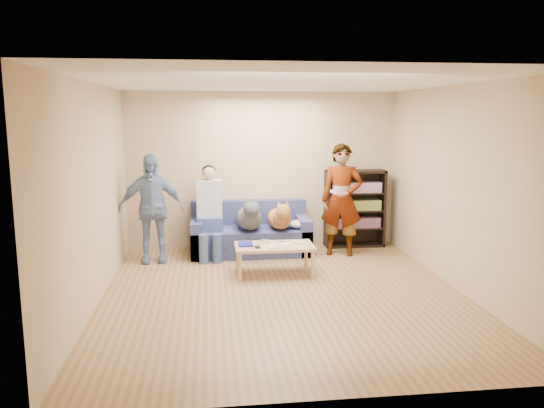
{
  "coord_description": "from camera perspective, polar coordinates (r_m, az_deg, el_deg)",
  "views": [
    {
      "loc": [
        -0.91,
        -6.29,
        2.23
      ],
      "look_at": [
        0.0,
        1.2,
        0.95
      ],
      "focal_mm": 35.0,
      "sensor_mm": 36.0,
      "label": 1
    }
  ],
  "objects": [
    {
      "name": "ground",
      "position": [
        6.73,
        1.25,
        -9.72
      ],
      "size": [
        5.0,
        5.0,
        0.0
      ],
      "primitive_type": "plane",
      "color": "olive",
      "rests_on": "ground"
    },
    {
      "name": "ceiling",
      "position": [
        6.36,
        1.34,
        12.96
      ],
      "size": [
        5.0,
        5.0,
        0.0
      ],
      "primitive_type": "plane",
      "rotation": [
        3.14,
        0.0,
        0.0
      ],
      "color": "white",
      "rests_on": "ground"
    },
    {
      "name": "wall_right",
      "position": [
        7.1,
        19.58,
        1.54
      ],
      "size": [
        0.0,
        5.0,
        5.0
      ],
      "primitive_type": "plane",
      "rotation": [
        1.57,
        0.0,
        -1.57
      ],
      "color": "tan",
      "rests_on": "ground"
    },
    {
      "name": "bookshelf",
      "position": [
        9.09,
        8.87,
        -0.3
      ],
      "size": [
        1.0,
        0.34,
        1.3
      ],
      "color": "black",
      "rests_on": "ground"
    },
    {
      "name": "dog_gray",
      "position": [
        8.33,
        -2.45,
        -1.41
      ],
      "size": [
        0.41,
        1.25,
        0.59
      ],
      "color": "#4A4B54",
      "rests_on": "sofa"
    },
    {
      "name": "headphone_cup_a",
      "position": [
        7.46,
        1.8,
        -4.34
      ],
      "size": [
        0.07,
        0.07,
        0.02
      ],
      "primitive_type": "cylinder",
      "color": "white",
      "rests_on": "coffee_table"
    },
    {
      "name": "controller_a",
      "position": [
        7.58,
        2.26,
        -4.07
      ],
      "size": [
        0.04,
        0.13,
        0.03
      ],
      "primitive_type": "cube",
      "color": "silver",
      "rests_on": "coffee_table"
    },
    {
      "name": "camera_silver",
      "position": [
        7.55,
        -0.77,
        -4.05
      ],
      "size": [
        0.11,
        0.06,
        0.05
      ],
      "primitive_type": "cube",
      "color": "silver",
      "rests_on": "coffee_table"
    },
    {
      "name": "wall_back",
      "position": [
        8.88,
        -1.01,
        3.62
      ],
      "size": [
        4.5,
        0.0,
        4.5
      ],
      "primitive_type": "plane",
      "rotation": [
        1.57,
        0.0,
        0.0
      ],
      "color": "tan",
      "rests_on": "ground"
    },
    {
      "name": "pen_orange",
      "position": [
        7.29,
        0.25,
        -4.71
      ],
      "size": [
        0.13,
        0.06,
        0.01
      ],
      "primitive_type": "cylinder",
      "rotation": [
        0.0,
        1.57,
        0.35
      ],
      "color": "orange",
      "rests_on": "coffee_table"
    },
    {
      "name": "coffee_table",
      "position": [
        7.46,
        0.25,
        -4.77
      ],
      "size": [
        1.1,
        0.6,
        0.42
      ],
      "color": "tan",
      "rests_on": "ground"
    },
    {
      "name": "dog_tan",
      "position": [
        8.39,
        0.85,
        -1.49
      ],
      "size": [
        0.37,
        1.14,
        0.53
      ],
      "color": "#BE8A3A",
      "rests_on": "sofa"
    },
    {
      "name": "pen_black",
      "position": [
        7.64,
        0.98,
        -4.05
      ],
      "size": [
        0.13,
        0.08,
        0.01
      ],
      "primitive_type": "cylinder",
      "rotation": [
        0.0,
        1.57,
        -0.52
      ],
      "color": "black",
      "rests_on": "coffee_table"
    },
    {
      "name": "person_standing_right",
      "position": [
        8.47,
        7.5,
        0.45
      ],
      "size": [
        0.75,
        0.6,
        1.78
      ],
      "primitive_type": "imported",
      "rotation": [
        0.0,
        0.0,
        -0.3
      ],
      "color": "gray",
      "rests_on": "ground"
    },
    {
      "name": "sofa",
      "position": [
        8.63,
        -2.37,
        -3.42
      ],
      "size": [
        1.9,
        0.85,
        0.82
      ],
      "color": "#515B93",
      "rests_on": "ground"
    },
    {
      "name": "person_seated",
      "position": [
        8.38,
        -6.74,
        -0.44
      ],
      "size": [
        0.4,
        0.73,
        1.47
      ],
      "color": "#3D5787",
      "rests_on": "sofa"
    },
    {
      "name": "papers",
      "position": [
        7.36,
        0.74,
        -4.55
      ],
      "size": [
        0.26,
        0.2,
        0.02
      ],
      "primitive_type": "cube",
      "color": "silver",
      "rests_on": "coffee_table"
    },
    {
      "name": "headphone_cup_b",
      "position": [
        7.53,
        1.71,
        -4.2
      ],
      "size": [
        0.07,
        0.07,
        0.02
      ],
      "primitive_type": "cylinder",
      "color": "silver",
      "rests_on": "coffee_table"
    },
    {
      "name": "magazine",
      "position": [
        7.38,
        0.95,
        -4.4
      ],
      "size": [
        0.22,
        0.17,
        0.01
      ],
      "primitive_type": "cube",
      "color": "#AEAC8B",
      "rests_on": "coffee_table"
    },
    {
      "name": "wall_front",
      "position": [
        4.0,
        6.4,
        -3.87
      ],
      "size": [
        4.5,
        0.0,
        4.5
      ],
      "primitive_type": "plane",
      "rotation": [
        -1.57,
        0.0,
        0.0
      ],
      "color": "tan",
      "rests_on": "ground"
    },
    {
      "name": "held_controller",
      "position": [
        8.2,
        6.51,
        1.34
      ],
      "size": [
        0.05,
        0.12,
        0.03
      ],
      "primitive_type": "cube",
      "rotation": [
        0.0,
        0.0,
        0.05
      ],
      "color": "white",
      "rests_on": "person_standing_right"
    },
    {
      "name": "wall_left",
      "position": [
        6.5,
        -18.76,
        0.88
      ],
      "size": [
        0.0,
        5.0,
        5.0
      ],
      "primitive_type": "plane",
      "rotation": [
        1.57,
        0.0,
        1.57
      ],
      "color": "tan",
      "rests_on": "ground"
    },
    {
      "name": "wallet",
      "position": [
        7.31,
        -1.58,
        -4.65
      ],
      "size": [
        0.07,
        0.12,
        0.02
      ],
      "primitive_type": "cube",
      "color": "black",
      "rests_on": "coffee_table"
    },
    {
      "name": "blanket",
      "position": [
        8.51,
        2.98,
        -2.17
      ],
      "size": [
        0.37,
        0.31,
        0.13
      ],
      "primitive_type": "ellipsoid",
      "color": "#ADADB2",
      "rests_on": "sofa"
    },
    {
      "name": "person_standing_left",
      "position": [
        8.2,
        -12.85,
        -0.46
      ],
      "size": [
        1.0,
        0.47,
        1.65
      ],
      "primitive_type": "imported",
      "rotation": [
        0.0,
        0.0,
        0.07
      ],
      "color": "#7DA1C9",
      "rests_on": "ground"
    },
    {
      "name": "notebook_blue",
      "position": [
        7.46,
        -2.85,
        -4.33
      ],
      "size": [
        0.2,
        0.26,
        0.03
      ],
      "primitive_type": "cube",
      "color": "navy",
      "rests_on": "coffee_table"
    },
    {
      "name": "controller_b",
      "position": [
        7.52,
        2.96,
        -4.19
      ],
      "size": [
        0.09,
        0.06,
        0.03
      ],
      "primitive_type": "cube",
      "color": "white",
      "rests_on": "coffee_table"
    }
  ]
}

